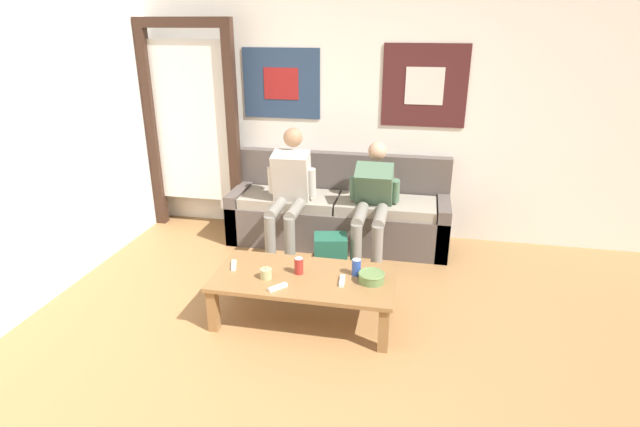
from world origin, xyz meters
The scene contains 15 objects.
ground_plane centered at (0.00, 0.00, 0.00)m, with size 18.00×18.00×0.00m, color #9E7042.
wall_back centered at (0.00, 2.77, 1.28)m, with size 10.00×0.07×2.55m.
door_frame centered at (-1.62, 2.55, 1.20)m, with size 1.00×0.10×2.15m.
couch centered at (-0.06, 2.44, 0.29)m, with size 2.16×0.67×0.86m.
coffee_table centered at (-0.06, 0.95, 0.31)m, with size 1.33×0.65×0.36m.
person_seated_adult centered at (-0.47, 2.07, 0.64)m, with size 0.47×0.81×1.18m.
person_seated_teen centered at (0.31, 2.09, 0.58)m, with size 0.47×0.97×1.06m.
backpack centered at (0.00, 1.67, 0.18)m, with size 0.33×0.30×0.38m.
ceramic_bowl centered at (0.43, 0.97, 0.40)m, with size 0.19×0.19×0.07m.
pillar_candle centered at (-0.33, 0.87, 0.40)m, with size 0.08×0.08×0.09m.
drink_can_blue centered at (0.31, 1.05, 0.42)m, with size 0.07×0.07×0.12m.
drink_can_red centered at (-0.11, 0.99, 0.42)m, with size 0.07×0.07×0.12m.
game_controller_near_left centered at (0.22, 0.92, 0.37)m, with size 0.05×0.15×0.03m.
game_controller_near_right centered at (-0.20, 0.74, 0.37)m, with size 0.12×0.13×0.03m.
game_controller_far_center centered at (-0.62, 0.99, 0.37)m, with size 0.08×0.15×0.03m.
Camera 1 is at (0.70, -2.20, 2.10)m, focal length 28.00 mm.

